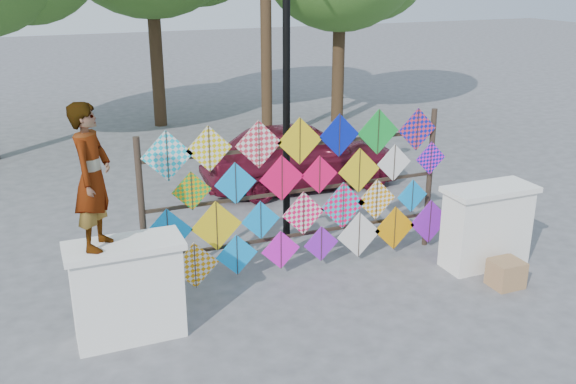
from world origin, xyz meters
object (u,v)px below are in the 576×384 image
object	(u,v)px
sedan	(301,155)
lamppost	(286,80)
kite_rack	(305,194)
vendor_woman	(92,177)

from	to	relation	value
sedan	lamppost	world-z (taller)	lamppost
sedan	lamppost	bearing A→B (deg)	154.43
sedan	kite_rack	bearing A→B (deg)	160.49
kite_rack	vendor_woman	size ratio (longest dim) A/B	2.89
kite_rack	sedan	world-z (taller)	kite_rack
vendor_woman	sedan	size ratio (longest dim) A/B	0.42
kite_rack	vendor_woman	xyz separation A→B (m)	(-3.05, -0.93, 0.92)
kite_rack	lamppost	world-z (taller)	lamppost
kite_rack	lamppost	size ratio (longest dim) A/B	1.11
lamppost	kite_rack	bearing A→B (deg)	-99.94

